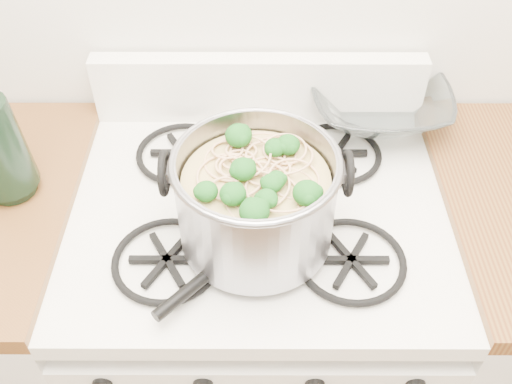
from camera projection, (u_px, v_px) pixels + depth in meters
The scene contains 5 objects.
gas_range at pixel (258, 329), 1.49m from camera, with size 0.76×0.66×0.92m.
counter_left at pixel (64, 322), 1.48m from camera, with size 0.25×0.65×0.92m.
stock_pot at pixel (256, 200), 1.01m from camera, with size 0.32×0.29×0.20m.
spatula at pixel (260, 232), 1.07m from camera, with size 0.29×0.31×0.02m, color black, non-canonical shape.
glass_bowl at pixel (377, 109), 1.33m from camera, with size 0.13×0.13×0.03m, color white.
Camera 1 is at (-0.00, 0.46, 1.74)m, focal length 40.00 mm.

